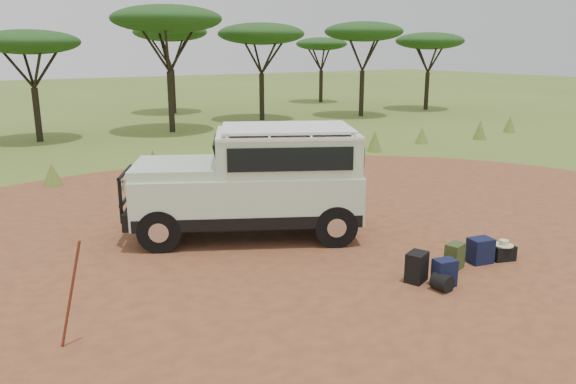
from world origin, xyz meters
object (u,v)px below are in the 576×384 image
backpack_navy (444,273)px  duffel_navy (480,251)px  safari_vehicle (255,184)px  walking_staff (71,295)px  hard_case (503,253)px  backpack_black (417,267)px  backpack_olive (455,256)px

backpack_navy → duffel_navy: size_ratio=0.99×
safari_vehicle → walking_staff: 5.32m
hard_case → duffel_navy: bearing=-176.7°
hard_case → backpack_black: bearing=-164.9°
backpack_black → walking_staff: bearing=148.7°
backpack_black → safari_vehicle: bearing=85.2°
walking_staff → hard_case: size_ratio=3.81×
safari_vehicle → backpack_navy: size_ratio=10.69×
walking_staff → duffel_navy: (7.35, -0.85, -0.54)m
safari_vehicle → duffel_navy: (2.91, -3.74, -0.92)m
backpack_olive → hard_case: backpack_olive is taller
walking_staff → safari_vehicle: bearing=-25.4°
backpack_black → backpack_olive: backpack_black is taller
backpack_navy → duffel_navy: (1.42, 0.41, 0.00)m
backpack_black → duffel_navy: 1.69m
backpack_black → duffel_navy: bearing=-22.4°
backpack_black → backpack_navy: (0.28, -0.40, -0.03)m
backpack_navy → duffel_navy: 1.47m
backpack_black → backpack_navy: backpack_black is taller
duffel_navy → backpack_black: bearing=-169.0°
safari_vehicle → backpack_black: (1.21, -3.75, -0.90)m
backpack_black → backpack_olive: (1.04, 0.06, -0.02)m
safari_vehicle → backpack_black: 4.05m
hard_case → safari_vehicle: bearing=149.7°
safari_vehicle → hard_case: (3.42, -3.88, -1.02)m
walking_staff → backpack_olive: (6.70, -0.79, -0.54)m
backpack_black → backpack_olive: bearing=-19.2°
safari_vehicle → backpack_olive: bearing=-31.8°
backpack_olive → hard_case: size_ratio=1.17×
safari_vehicle → backpack_black: safari_vehicle is taller
backpack_navy → hard_case: size_ratio=1.16×
backpack_navy → hard_case: 1.95m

